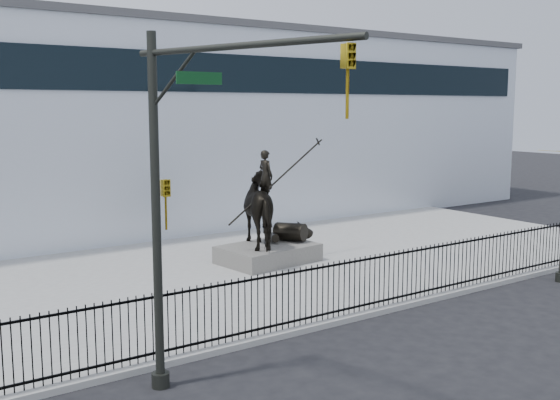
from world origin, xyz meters
TOP-DOWN VIEW (x-y plane):
  - ground at (0.00, 0.00)m, footprint 120.00×120.00m
  - plaza at (0.00, 7.00)m, footprint 30.00×12.00m
  - building at (0.00, 20.00)m, footprint 44.00×14.00m
  - picket_fence at (0.00, 1.25)m, footprint 22.10×0.10m
  - statue_plinth at (0.40, 7.34)m, footprint 3.48×2.58m
  - equestrian_statue at (0.46, 7.35)m, footprint 4.15×2.80m
  - traffic_signal_left at (-6.75, -0.62)m, footprint 1.52×4.84m

SIDE VIEW (x-z plane):
  - ground at x=0.00m, z-range 0.00..0.00m
  - plaza at x=0.00m, z-range 0.00..0.15m
  - statue_plinth at x=0.40m, z-range 0.15..0.76m
  - picket_fence at x=0.00m, z-range 0.15..1.65m
  - equestrian_statue at x=0.46m, z-range 0.27..3.80m
  - traffic_signal_left at x=-6.75m, z-range 0.53..7.53m
  - building at x=0.00m, z-range 0.00..9.00m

